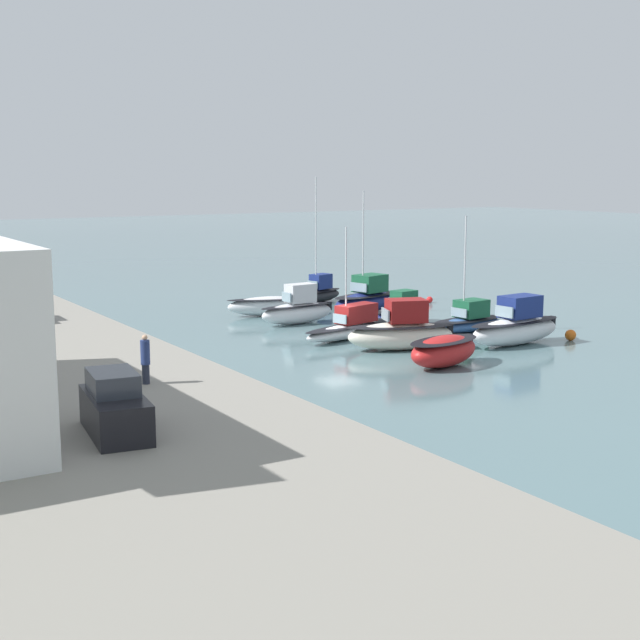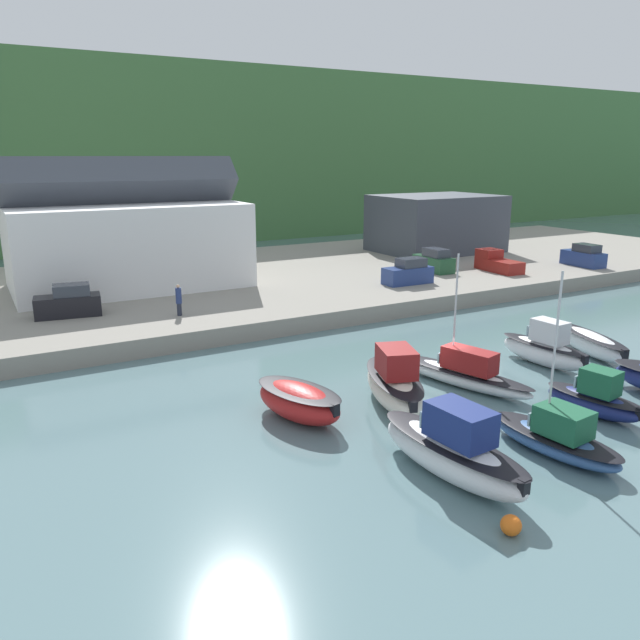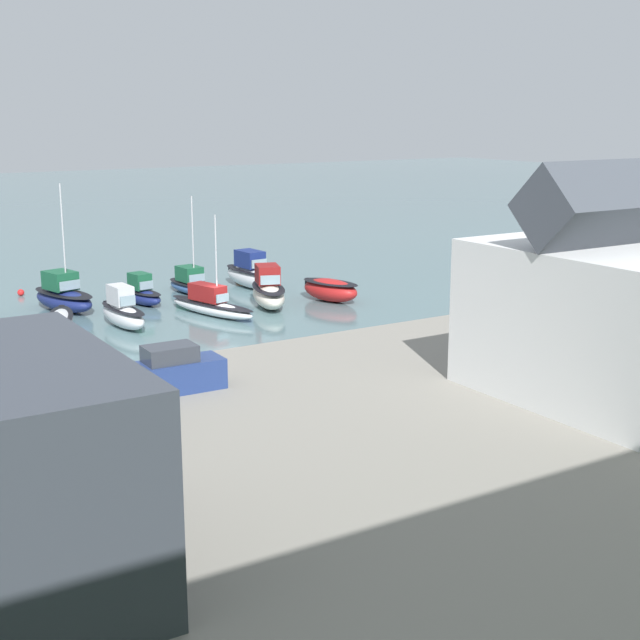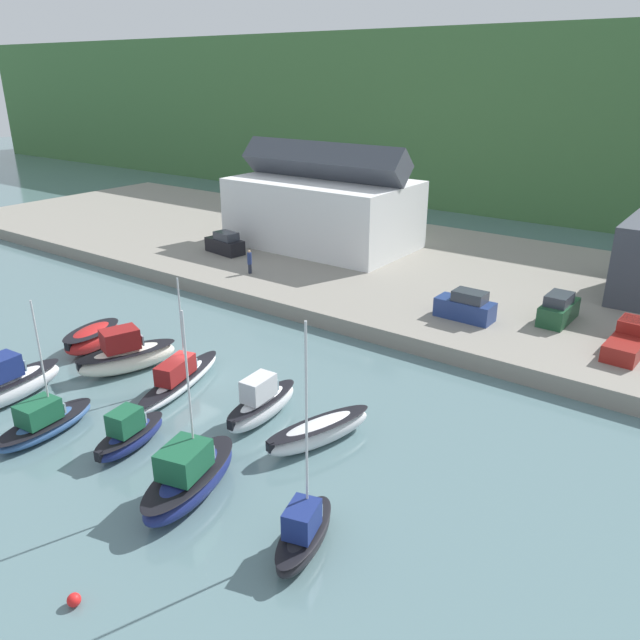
% 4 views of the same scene
% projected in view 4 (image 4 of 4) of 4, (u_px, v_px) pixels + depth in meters
% --- Properties ---
extents(ground_plane, '(320.00, 320.00, 0.00)m').
position_uv_depth(ground_plane, '(192.00, 379.00, 39.29)').
color(ground_plane, slate).
extents(hillside_backdrop, '(240.00, 75.48, 23.40)m').
position_uv_depth(hillside_backdrop, '(599.00, 112.00, 105.18)').
color(hillside_backdrop, '#42703D').
rests_on(hillside_backdrop, ground_plane).
extents(quay_promenade, '(111.80, 31.27, 1.22)m').
position_uv_depth(quay_promenade, '(402.00, 268.00, 59.37)').
color(quay_promenade, gray).
rests_on(quay_promenade, ground_plane).
extents(harbor_clubhouse, '(18.36, 11.00, 10.43)m').
position_uv_depth(harbor_clubhouse, '(323.00, 209.00, 63.44)').
color(harbor_clubhouse, white).
rests_on(harbor_clubhouse, quay_promenade).
extents(moored_boat_0, '(3.50, 5.40, 1.65)m').
position_uv_depth(moored_boat_0, '(92.00, 337.00, 43.20)').
color(moored_boat_0, red).
rests_on(moored_boat_0, ground_plane).
extents(moored_boat_1, '(4.22, 6.77, 2.96)m').
position_uv_depth(moored_boat_1, '(126.00, 355.00, 39.91)').
color(moored_boat_1, white).
rests_on(moored_boat_1, ground_plane).
extents(moored_boat_2, '(3.70, 8.35, 6.92)m').
position_uv_depth(moored_boat_2, '(180.00, 378.00, 37.70)').
color(moored_boat_2, white).
rests_on(moored_boat_2, ground_plane).
extents(moored_boat_3, '(1.91, 5.77, 2.72)m').
position_uv_depth(moored_boat_3, '(262.00, 404.00, 34.31)').
color(moored_boat_3, white).
rests_on(moored_boat_3, ground_plane).
extents(moored_boat_4, '(3.44, 6.56, 1.41)m').
position_uv_depth(moored_boat_4, '(319.00, 432.00, 32.15)').
color(moored_boat_4, silver).
rests_on(moored_boat_4, ground_plane).
extents(moored_boat_5, '(2.58, 7.22, 2.94)m').
position_uv_depth(moored_boat_5, '(5.00, 386.00, 36.07)').
color(moored_boat_5, white).
rests_on(moored_boat_5, ground_plane).
extents(moored_boat_6, '(2.58, 5.94, 7.46)m').
position_uv_depth(moored_boat_6, '(44.00, 422.00, 33.02)').
color(moored_boat_6, '#33568E').
rests_on(moored_boat_6, ground_plane).
extents(moored_boat_7, '(2.32, 4.80, 2.26)m').
position_uv_depth(moored_boat_7, '(129.00, 434.00, 31.78)').
color(moored_boat_7, navy).
rests_on(moored_boat_7, ground_plane).
extents(moored_boat_8, '(3.85, 6.85, 8.88)m').
position_uv_depth(moored_boat_8, '(189.00, 477.00, 28.08)').
color(moored_boat_8, navy).
rests_on(moored_boat_8, ground_plane).
extents(moored_boat_9, '(2.74, 4.89, 9.85)m').
position_uv_depth(moored_boat_9, '(304.00, 533.00, 24.98)').
color(moored_boat_9, black).
rests_on(moored_boat_9, ground_plane).
extents(parked_car_0, '(4.24, 1.89, 2.16)m').
position_uv_depth(parked_car_0, '(466.00, 307.00, 45.21)').
color(parked_car_0, navy).
rests_on(parked_car_0, quay_promenade).
extents(parked_car_1, '(1.90, 4.24, 2.16)m').
position_uv_depth(parked_car_1, '(559.00, 309.00, 44.72)').
color(parked_car_1, '#1E4C2D').
rests_on(parked_car_1, quay_promenade).
extents(parked_car_2, '(4.41, 2.37, 2.16)m').
position_uv_depth(parked_car_2, '(225.00, 244.00, 61.65)').
color(parked_car_2, black).
rests_on(parked_car_2, quay_promenade).
extents(pickup_truck_0, '(2.18, 4.82, 1.90)m').
position_uv_depth(pickup_truck_0, '(630.00, 340.00, 39.91)').
color(pickup_truck_0, maroon).
rests_on(pickup_truck_0, quay_promenade).
extents(person_on_quay, '(0.40, 0.40, 2.14)m').
position_uv_depth(person_on_quay, '(250.00, 261.00, 55.36)').
color(person_on_quay, '#232838').
rests_on(person_on_quay, quay_promenade).
extents(mooring_buoy_1, '(0.51, 0.51, 0.51)m').
position_uv_depth(mooring_buoy_1, '(74.00, 600.00, 22.54)').
color(mooring_buoy_1, red).
rests_on(mooring_buoy_1, ground_plane).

